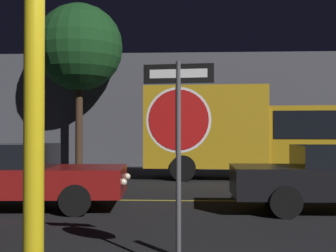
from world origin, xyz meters
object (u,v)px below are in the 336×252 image
Objects in this scene: delivery_truck at (242,130)px; tree_1 at (79,48)px; stop_sign at (178,123)px; yellow_pole_left at (34,141)px; passing_car_2 at (14,176)px.

tree_1 reaches higher than delivery_truck.
stop_sign is 2.72m from yellow_pole_left.
tree_1 is at bearing 114.49° from stop_sign.
stop_sign is at bearing -72.23° from tree_1.
yellow_pole_left is at bearing -99.77° from stop_sign.
passing_car_2 is at bearing 136.85° from stop_sign.
delivery_truck reaches higher than stop_sign.
stop_sign is 0.36× the size of delivery_truck.
passing_car_2 is 0.70× the size of delivery_truck.
yellow_pole_left is 18.45m from tree_1.
yellow_pole_left is (-0.77, -2.60, -0.16)m from stop_sign.
yellow_pole_left is at bearing -7.86° from delivery_truck.
delivery_truck is at bearing 136.96° from passing_car_2.
yellow_pole_left is at bearing 17.76° from passing_car_2.
stop_sign is at bearing -6.54° from delivery_truck.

